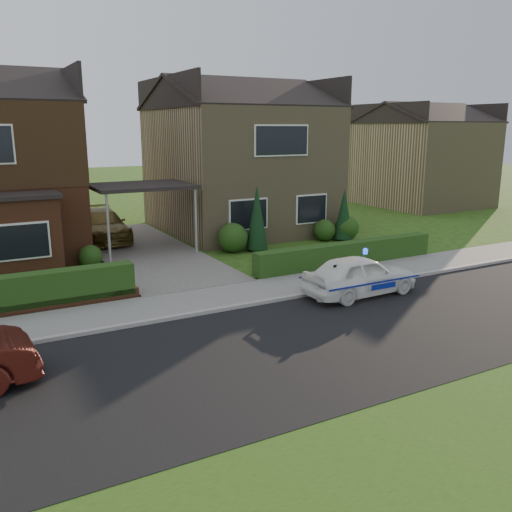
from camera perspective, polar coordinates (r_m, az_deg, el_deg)
ground at (r=12.64m, az=3.43°, el=-9.68°), size 120.00×120.00×0.00m
road at (r=12.64m, az=3.43°, el=-9.68°), size 60.00×6.00×0.02m
kerb at (r=15.12m, az=-2.71°, el=-5.48°), size 60.00×0.16×0.12m
sidewalk at (r=16.02m, az=-4.36°, el=-4.43°), size 60.00×2.00×0.10m
grass_verge at (r=9.30m, az=20.99°, el=-19.79°), size 60.00×4.00×0.01m
driveway at (r=22.29m, az=-11.68°, el=0.47°), size 3.80×12.00×0.12m
house_right at (r=26.71m, az=-1.85°, el=10.66°), size 7.50×8.06×7.25m
carport_link at (r=21.82m, az=-11.97°, el=7.10°), size 3.80×3.00×2.77m
hedge_right at (r=19.98m, az=9.46°, el=-1.11°), size 7.50×0.55×0.80m
shrub_left_mid at (r=19.74m, az=-21.44°, el=-0.08°), size 1.32×1.32×1.32m
shrub_left_near at (r=20.32m, az=-17.03°, el=-0.06°), size 0.84×0.84×0.84m
shrub_right_near at (r=21.85m, az=-2.46°, el=1.93°), size 1.20×1.20×1.20m
shrub_right_mid at (r=24.29m, az=7.24°, el=2.72°), size 0.96×0.96×0.96m
shrub_right_far at (r=24.64m, az=9.54°, el=2.93°), size 1.08×1.08×1.08m
conifer_a at (r=22.00m, az=0.10°, el=3.88°), size 0.90×0.90×2.60m
conifer_b at (r=24.42m, az=9.22°, el=4.19°), size 0.90×0.90×2.20m
neighbour_right at (r=36.87m, az=17.04°, el=9.21°), size 6.50×7.00×5.20m
police_car at (r=16.51m, az=10.86°, el=-2.05°), size 3.33×3.66×1.40m
driveway_car at (r=24.53m, az=-15.91°, el=3.13°), size 1.96×4.60×1.32m
potted_plant_b at (r=16.98m, az=-21.41°, el=-3.15°), size 0.53×0.50×0.76m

